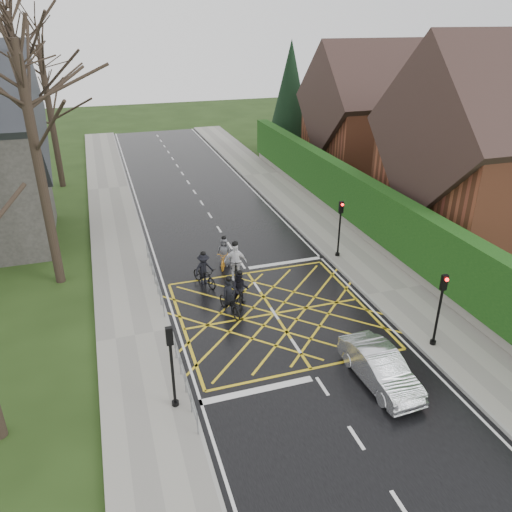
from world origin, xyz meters
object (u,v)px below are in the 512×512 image
cyclist_mid (204,272)px  car (380,368)px  cyclist_back (240,292)px  cyclist_front (236,266)px  cyclist_lead (225,256)px  cyclist_rear (230,302)px

cyclist_mid → car: 9.93m
cyclist_back → cyclist_front: bearing=97.6°
cyclist_back → cyclist_lead: bearing=104.0°
cyclist_rear → cyclist_lead: cyclist_rear is taller
cyclist_lead → car: cyclist_lead is taller
cyclist_rear → cyclist_lead: (0.95, 4.51, -0.00)m
cyclist_back → cyclist_lead: (0.31, 4.00, -0.07)m
cyclist_back → cyclist_front: size_ratio=0.85×
cyclist_rear → car: size_ratio=0.51×
cyclist_mid → cyclist_front: size_ratio=0.89×
cyclist_lead → car: 10.92m
cyclist_mid → cyclist_rear: bearing=-103.3°
cyclist_rear → cyclist_mid: (-0.48, 2.91, 0.05)m
cyclist_lead → cyclist_rear: bearing=-77.9°
cyclist_rear → cyclist_front: bearing=56.8°
car → cyclist_lead: bearing=102.7°
cyclist_rear → cyclist_mid: cyclist_rear is taller
cyclist_rear → cyclist_back: 0.82m
cyclist_lead → car: (2.91, -10.53, 0.04)m
cyclist_rear → cyclist_lead: 4.60m
cyclist_front → cyclist_mid: bearing=-164.7°
cyclist_rear → cyclist_front: (1.09, 2.92, 0.17)m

